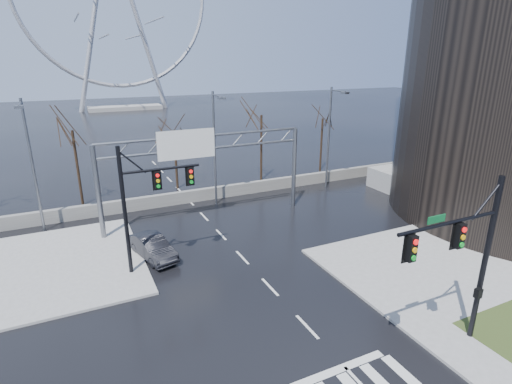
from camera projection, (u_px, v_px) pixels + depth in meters
ground at (307, 327)px, 19.68m from camera, size 260.00×260.00×0.00m
sidewalk_right_ext at (423, 265)px, 25.44m from camera, size 12.00×10.00×0.15m
sidewalk_far at (59, 265)px, 25.45m from camera, size 10.00×12.00×0.15m
barrier_wall at (190, 196)px, 36.63m from camera, size 52.00×0.50×1.10m
signal_mast_near at (468, 251)px, 16.77m from camera, size 5.52×0.41×8.00m
signal_mast_far at (143, 197)px, 23.43m from camera, size 4.72×0.41×8.00m
sign_gantry at (201, 160)px, 30.69m from camera, size 16.36×0.40×7.60m
streetlight_left at (31, 157)px, 28.47m from camera, size 0.50×2.55×10.00m
streetlight_mid at (216, 141)px, 34.17m from camera, size 0.50×2.55×10.00m
streetlight_right at (331, 130)px, 39.06m from camera, size 0.50×2.55×10.00m
tree_left at (73, 139)px, 34.23m from camera, size 3.75×3.75×7.50m
tree_center at (174, 138)px, 39.01m from camera, size 3.25×3.25×6.50m
tree_right at (261, 123)px, 41.49m from camera, size 3.90×3.90×7.80m
tree_far_right at (322, 125)px, 45.43m from camera, size 3.40×3.40×6.80m
car at (153, 247)px, 26.33m from camera, size 2.64×4.71×1.47m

